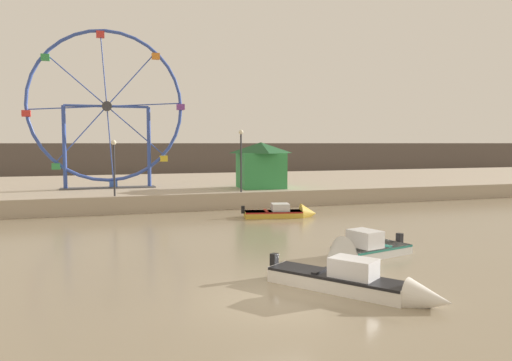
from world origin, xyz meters
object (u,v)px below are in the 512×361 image
ferris_wheel_blue_frame (107,109)px  carnival_booth_green_kiosk (261,164)px  motorboat_mustard_yellow (287,213)px  promenade_lamp_near (114,159)px  motorboat_white_red_stripe (362,284)px  motorboat_pale_grey (357,250)px  promenade_lamp_far (241,152)px

ferris_wheel_blue_frame → carnival_booth_green_kiosk: 11.93m
motorboat_mustard_yellow → ferris_wheel_blue_frame: ferris_wheel_blue_frame is taller
promenade_lamp_near → ferris_wheel_blue_frame: bearing=92.0°
motorboat_white_red_stripe → ferris_wheel_blue_frame: ferris_wheel_blue_frame is taller
motorboat_pale_grey → motorboat_mustard_yellow: bearing=-112.1°
motorboat_mustard_yellow → promenade_lamp_far: 6.13m
motorboat_mustard_yellow → promenade_lamp_near: promenade_lamp_near is taller
motorboat_pale_grey → ferris_wheel_blue_frame: ferris_wheel_blue_frame is taller
motorboat_white_red_stripe → promenade_lamp_far: bearing=138.6°
carnival_booth_green_kiosk → promenade_lamp_near: size_ratio=1.06×
motorboat_mustard_yellow → carnival_booth_green_kiosk: bearing=95.2°
ferris_wheel_blue_frame → promenade_lamp_near: 6.74m
motorboat_white_red_stripe → carnival_booth_green_kiosk: (4.43, 22.22, 2.53)m
motorboat_pale_grey → carnival_booth_green_kiosk: carnival_booth_green_kiosk is taller
motorboat_pale_grey → carnival_booth_green_kiosk: bearing=-112.0°
motorboat_mustard_yellow → motorboat_pale_grey: motorboat_pale_grey is taller
motorboat_pale_grey → motorboat_white_red_stripe: 4.81m
motorboat_white_red_stripe → ferris_wheel_blue_frame: size_ratio=0.45×
ferris_wheel_blue_frame → promenade_lamp_near: bearing=-88.0°
motorboat_pale_grey → promenade_lamp_near: size_ratio=1.18×
motorboat_white_red_stripe → ferris_wheel_blue_frame: (-6.33, 25.43, 6.55)m
motorboat_pale_grey → carnival_booth_green_kiosk: size_ratio=1.11×
motorboat_white_red_stripe → promenade_lamp_near: bearing=162.2°
motorboat_mustard_yellow → promenade_lamp_far: bearing=118.6°
promenade_lamp_far → motorboat_pale_grey: bearing=-89.5°
motorboat_pale_grey → ferris_wheel_blue_frame: size_ratio=0.36×
ferris_wheel_blue_frame → promenade_lamp_near: size_ratio=3.27×
motorboat_white_red_stripe → carnival_booth_green_kiosk: carnival_booth_green_kiosk is taller
motorboat_white_red_stripe → promenade_lamp_near: size_ratio=1.46×
ferris_wheel_blue_frame → promenade_lamp_far: (8.47, -5.78, -3.05)m
motorboat_mustard_yellow → motorboat_pale_grey: bearing=-85.0°
ferris_wheel_blue_frame → promenade_lamp_far: size_ratio=2.73×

